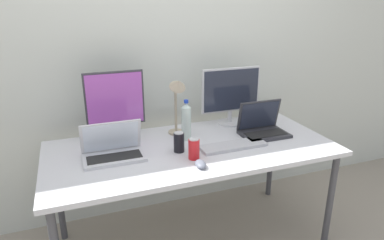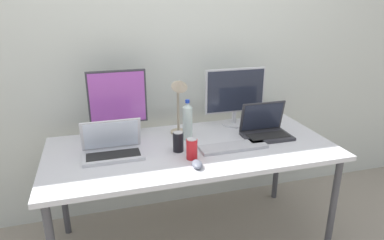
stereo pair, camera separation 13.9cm
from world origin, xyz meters
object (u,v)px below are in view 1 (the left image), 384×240
Objects in this scene: soda_can_by_laptop at (194,149)px; monitor_center at (231,94)px; soda_can_near_keyboard at (179,142)px; desk_lamp at (177,95)px; keyboard_main at (233,146)px; monitor_left at (115,105)px; water_bottle at (186,121)px; mouse_by_keyboard at (201,164)px; laptop_secondary at (262,127)px; laptop_silver at (113,149)px; work_desk at (192,154)px.

monitor_center is at bearing 45.33° from soda_can_by_laptop.
soda_can_near_keyboard is 0.35m from desk_lamp.
keyboard_main is 0.50m from desk_lamp.
monitor_left is 0.81m from keyboard_main.
desk_lamp reaches higher than keyboard_main.
soda_can_near_keyboard is at bearing 169.71° from keyboard_main.
water_bottle is at bearing -156.32° from monitor_center.
monitor_left is 0.72m from mouse_by_keyboard.
laptop_secondary is 1.15× the size of water_bottle.
desk_lamp is at bearing 92.54° from mouse_by_keyboard.
soda_can_by_laptop is (0.00, 0.11, 0.04)m from mouse_by_keyboard.
laptop_silver reaches higher than mouse_by_keyboard.
soda_can_near_keyboard and soda_can_by_laptop have the same top height.
work_desk is 6.60× the size of water_bottle.
work_desk is 0.30m from mouse_by_keyboard.
water_bottle is 0.19m from desk_lamp.
mouse_by_keyboard is at bearing -57.41° from monitor_left.
keyboard_main is at bearing -113.42° from monitor_center.
keyboard_main reaches higher than work_desk.
laptop_secondary is 0.63m from desk_lamp.
work_desk is 0.22m from water_bottle.
mouse_by_keyboard is (0.37, -0.58, -0.22)m from monitor_left.
keyboard_main is 3.44× the size of soda_can_near_keyboard.
soda_can_near_keyboard is at bearing -122.55° from water_bottle.
mouse_by_keyboard is 0.81× the size of soda_can_near_keyboard.
soda_can_near_keyboard is at bearing -46.64° from monitor_left.
water_bottle reaches higher than work_desk.
desk_lamp reaches higher than soda_can_by_laptop.
soda_can_by_laptop is at bearing -22.19° from laptop_silver.
water_bottle is (-0.24, 0.23, 0.12)m from keyboard_main.
monitor_left reaches higher than work_desk.
desk_lamp is (-0.56, 0.18, 0.23)m from laptop_secondary.
laptop_silver is 0.53m from mouse_by_keyboard.
water_bottle reaches higher than laptop_secondary.
monitor_center is 0.78m from mouse_by_keyboard.
monitor_left reaches higher than laptop_secondary.
monitor_center is 1.28× the size of laptop_silver.
monitor_left is at bearing 133.36° from soda_can_near_keyboard.
water_bottle is (-0.41, -0.18, -0.11)m from monitor_center.
mouse_by_keyboard is (-0.47, -0.59, -0.22)m from monitor_center.
laptop_silver is 0.82× the size of keyboard_main.
monitor_left is 4.48× the size of mouse_by_keyboard.
laptop_secondary is 0.32m from keyboard_main.
soda_can_by_laptop is (-0.29, -0.07, 0.05)m from keyboard_main.
monitor_left is 0.63m from soda_can_by_laptop.
work_desk is at bearing 22.94° from soda_can_near_keyboard.
laptop_secondary reaches higher than laptop_silver.
keyboard_main is 1.02× the size of desk_lamp.
mouse_by_keyboard is at bearing -91.34° from soda_can_by_laptop.
monitor_center is at bearing 33.82° from soda_can_near_keyboard.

